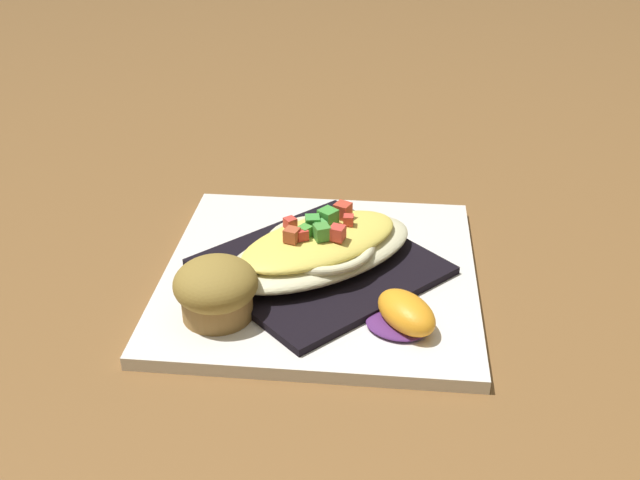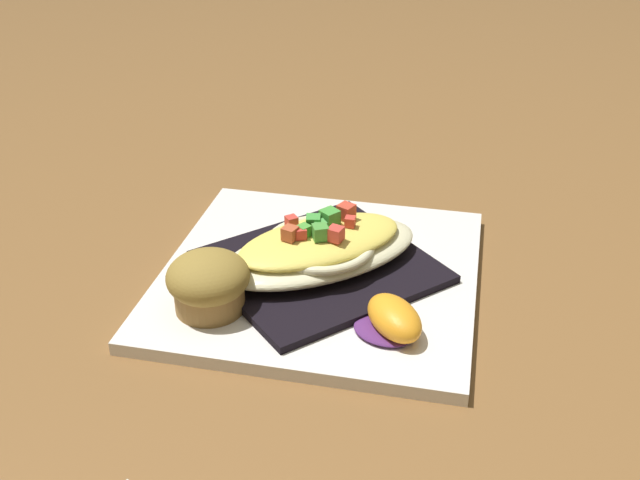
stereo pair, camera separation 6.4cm
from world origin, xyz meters
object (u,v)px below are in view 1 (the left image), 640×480
square_plate (320,275)px  orange_garnish (405,315)px  gratin_dish (320,247)px  muffin (216,289)px

square_plate → orange_garnish: 0.11m
gratin_dish → muffin: size_ratio=3.07×
muffin → orange_garnish: 0.15m
square_plate → gratin_dish: gratin_dish is taller
muffin → orange_garnish: (-0.14, 0.03, -0.01)m
square_plate → gratin_dish: size_ratio=1.32×
orange_garnish → square_plate: bearing=-59.1°
square_plate → gratin_dish: (-0.00, -0.00, 0.03)m
square_plate → muffin: (0.09, 0.05, 0.03)m
gratin_dish → orange_garnish: size_ratio=3.03×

